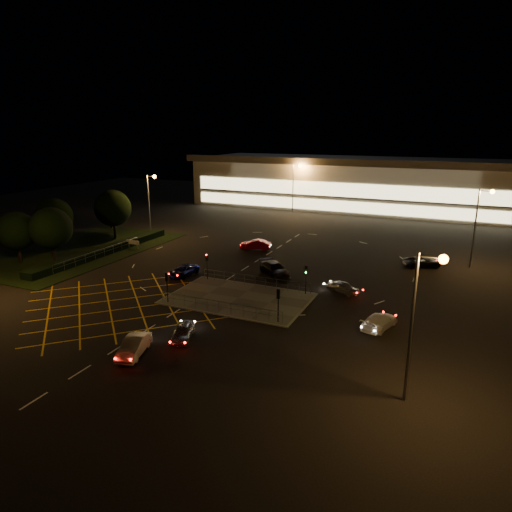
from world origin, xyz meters
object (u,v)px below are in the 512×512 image
at_px(car_queue_white, 134,346).
at_px(car_right_silver, 343,287).
at_px(signal_se, 278,299).
at_px(signal_ne, 306,274).
at_px(car_far_dkgrey, 274,269).
at_px(car_near_silver, 183,332).
at_px(car_east_grey, 422,262).
at_px(signal_nw, 207,261).
at_px(car_circ_red, 256,245).
at_px(car_left_blue, 184,271).
at_px(signal_sw, 167,281).
at_px(car_approach_white, 379,321).

bearing_deg(car_queue_white, car_right_silver, 44.13).
bearing_deg(car_queue_white, signal_se, 35.12).
distance_m(signal_ne, car_far_dkgrey, 7.71).
height_order(car_near_silver, car_queue_white, car_queue_white).
bearing_deg(car_far_dkgrey, car_near_silver, -140.68).
bearing_deg(signal_se, car_east_grey, -113.66).
distance_m(signal_nw, car_far_dkgrey, 8.30).
relative_size(signal_se, car_near_silver, 0.83).
bearing_deg(car_east_grey, car_far_dkgrey, 98.44).
relative_size(car_circ_red, car_east_grey, 0.93).
height_order(signal_nw, car_left_blue, signal_nw).
height_order(signal_se, car_right_silver, signal_se).
relative_size(signal_nw, car_near_silver, 0.83).
height_order(signal_se, car_near_silver, signal_se).
xyz_separation_m(car_near_silver, car_circ_red, (-6.50, 29.33, 0.08)).
height_order(car_far_dkgrey, car_circ_red, car_far_dkgrey).
relative_size(signal_nw, signal_ne, 1.00).
height_order(car_near_silver, car_far_dkgrey, car_far_dkgrey).
xyz_separation_m(car_queue_white, car_far_dkgrey, (2.51, 23.22, 0.07)).
bearing_deg(signal_ne, signal_sw, -146.35).
height_order(signal_ne, car_east_grey, signal_ne).
xyz_separation_m(signal_nw, car_approach_white, (20.56, -5.31, -1.71)).
height_order(signal_sw, car_approach_white, signal_sw).
bearing_deg(car_right_silver, signal_ne, 144.07).
bearing_deg(car_approach_white, car_right_silver, -39.78).
xyz_separation_m(car_far_dkgrey, car_east_grey, (16.03, 10.77, -0.10)).
bearing_deg(signal_nw, car_approach_white, -14.47).
bearing_deg(car_far_dkgrey, signal_se, -115.89).
bearing_deg(car_approach_white, car_left_blue, 3.21).
xyz_separation_m(signal_se, car_left_blue, (-15.50, 8.32, -1.75)).
relative_size(signal_sw, signal_se, 1.00).
xyz_separation_m(signal_sw, car_left_blue, (-3.50, 8.32, -1.75)).
relative_size(signal_sw, car_queue_white, 0.75).
bearing_deg(signal_se, car_far_dkgrey, -66.73).
relative_size(car_far_dkgrey, car_east_grey, 1.10).
relative_size(car_queue_white, car_far_dkgrey, 0.80).
relative_size(signal_sw, car_east_grey, 0.66).
xyz_separation_m(car_far_dkgrey, car_circ_red, (-7.01, 10.01, -0.03)).
bearing_deg(signal_nw, signal_sw, -90.00).
bearing_deg(signal_sw, car_queue_white, 110.89).
distance_m(signal_ne, car_approach_white, 10.22).
distance_m(signal_se, car_left_blue, 17.68).
distance_m(signal_se, car_right_silver, 10.98).
height_order(signal_sw, car_right_silver, signal_sw).
xyz_separation_m(car_far_dkgrey, car_approach_white, (14.17, -10.35, -0.10)).
bearing_deg(signal_sw, car_approach_white, -172.58).
distance_m(signal_sw, car_right_silver, 18.66).
relative_size(car_east_grey, car_approach_white, 1.04).
relative_size(car_left_blue, car_approach_white, 0.97).
bearing_deg(signal_se, car_approach_white, -162.63).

